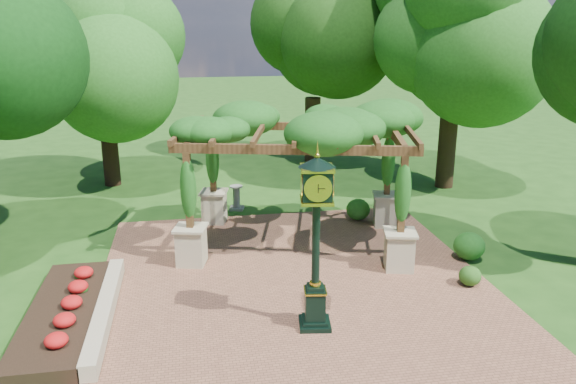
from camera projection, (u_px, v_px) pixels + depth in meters
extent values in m
plane|color=#1E4714|center=(306.00, 312.00, 13.16)|extent=(120.00, 120.00, 0.00)
cube|color=brown|center=(298.00, 292.00, 14.09)|extent=(10.00, 12.00, 0.04)
cube|color=#C6B793|center=(105.00, 311.00, 12.81)|extent=(0.35, 5.00, 0.40)
cube|color=red|center=(64.00, 315.00, 12.66)|extent=(1.50, 5.00, 0.36)
cube|color=black|center=(315.00, 323.00, 12.48)|extent=(0.78, 0.78, 0.10)
cube|color=black|center=(315.00, 305.00, 12.34)|extent=(0.49, 0.49, 0.78)
cube|color=gold|center=(315.00, 290.00, 12.24)|extent=(0.55, 0.55, 0.03)
cylinder|color=black|center=(316.00, 243.00, 11.92)|extent=(0.19, 0.19, 1.98)
cube|color=black|center=(317.00, 184.00, 11.54)|extent=(0.68, 0.68, 0.60)
cylinder|color=white|center=(318.00, 189.00, 11.25)|extent=(0.52, 0.10, 0.52)
cone|color=black|center=(317.00, 162.00, 11.41)|extent=(0.88, 0.88, 0.22)
sphere|color=gold|center=(317.00, 156.00, 11.37)|extent=(0.12, 0.12, 0.12)
cube|color=#C3B791|center=(191.00, 246.00, 15.58)|extent=(0.90, 0.90, 1.03)
cube|color=#54381D|center=(188.00, 190.00, 15.11)|extent=(0.22, 0.22, 2.12)
cube|color=#C3B791|center=(399.00, 251.00, 15.25)|extent=(0.90, 0.90, 1.03)
cube|color=#54381D|center=(403.00, 194.00, 14.78)|extent=(0.22, 0.22, 2.12)
cube|color=#C3B791|center=(214.00, 207.00, 18.86)|extent=(0.90, 0.90, 1.03)
cube|color=#54381D|center=(212.00, 160.00, 18.39)|extent=(0.22, 0.22, 2.12)
cube|color=#C3B791|center=(386.00, 210.00, 18.53)|extent=(0.90, 0.90, 1.03)
cube|color=#54381D|center=(388.00, 163.00, 18.06)|extent=(0.22, 0.22, 2.12)
cube|color=#54381D|center=(295.00, 150.00, 14.61)|extent=(6.50, 1.70, 0.25)
cube|color=#54381D|center=(300.00, 126.00, 17.89)|extent=(6.50, 1.70, 0.25)
ellipsoid|color=#1B5217|center=(297.00, 126.00, 16.16)|extent=(7.42, 5.55, 1.15)
cube|color=gray|center=(237.00, 208.00, 20.38)|extent=(0.59, 0.59, 0.09)
cylinder|color=gray|center=(236.00, 198.00, 20.27)|extent=(0.30, 0.30, 0.80)
cylinder|color=gray|center=(236.00, 186.00, 20.14)|extent=(0.56, 0.56, 0.04)
ellipsoid|color=#245017|center=(470.00, 276.00, 14.35)|extent=(0.71, 0.71, 0.51)
ellipsoid|color=#1D5618|center=(469.00, 246.00, 15.91)|extent=(0.99, 0.99, 0.79)
ellipsoid|color=#25611C|center=(358.00, 209.00, 19.12)|extent=(0.86, 0.86, 0.73)
cylinder|color=black|center=(110.00, 150.00, 23.07)|extent=(0.66, 0.66, 2.97)
ellipsoid|color=#235E1A|center=(101.00, 54.00, 21.96)|extent=(4.40, 4.40, 4.69)
cylinder|color=#382516|center=(313.00, 130.00, 27.13)|extent=(0.74, 0.74, 3.09)
ellipsoid|color=#1B4210|center=(314.00, 45.00, 25.98)|extent=(4.87, 4.87, 4.88)
cylinder|color=#302112|center=(447.00, 141.00, 22.70)|extent=(0.72, 0.72, 3.83)
ellipsoid|color=#235A19|center=(458.00, 13.00, 21.27)|extent=(5.25, 5.25, 6.04)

